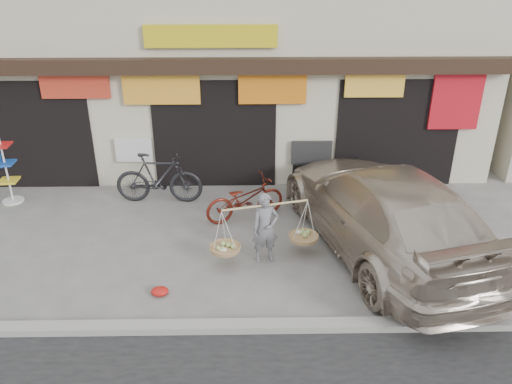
{
  "coord_description": "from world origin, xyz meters",
  "views": [
    {
      "loc": [
        0.81,
        -8.18,
        5.33
      ],
      "look_at": [
        0.97,
        0.9,
        1.02
      ],
      "focal_mm": 35.0,
      "sensor_mm": 36.0,
      "label": 1
    }
  ],
  "objects_px": {
    "bike_1": "(159,178)",
    "street_vendor": "(265,231)",
    "display_rack": "(7,174)",
    "bike_2": "(245,199)",
    "suv": "(383,209)"
  },
  "relations": [
    {
      "from": "street_vendor",
      "to": "bike_1",
      "type": "bearing_deg",
      "value": 119.19
    },
    {
      "from": "bike_1",
      "to": "bike_2",
      "type": "relative_size",
      "value": 1.12
    },
    {
      "from": "street_vendor",
      "to": "suv",
      "type": "relative_size",
      "value": 0.33
    },
    {
      "from": "display_rack",
      "to": "street_vendor",
      "type": "bearing_deg",
      "value": -23.84
    },
    {
      "from": "bike_1",
      "to": "suv",
      "type": "relative_size",
      "value": 0.32
    },
    {
      "from": "street_vendor",
      "to": "bike_1",
      "type": "height_order",
      "value": "street_vendor"
    },
    {
      "from": "street_vendor",
      "to": "display_rack",
      "type": "distance_m",
      "value": 6.51
    },
    {
      "from": "bike_1",
      "to": "street_vendor",
      "type": "bearing_deg",
      "value": -133.9
    },
    {
      "from": "bike_2",
      "to": "suv",
      "type": "distance_m",
      "value": 3.0
    },
    {
      "from": "street_vendor",
      "to": "bike_2",
      "type": "distance_m",
      "value": 1.74
    },
    {
      "from": "suv",
      "to": "display_rack",
      "type": "relative_size",
      "value": 3.58
    },
    {
      "from": "suv",
      "to": "bike_2",
      "type": "bearing_deg",
      "value": -39.8
    },
    {
      "from": "suv",
      "to": "display_rack",
      "type": "height_order",
      "value": "display_rack"
    },
    {
      "from": "bike_2",
      "to": "bike_1",
      "type": "bearing_deg",
      "value": 43.27
    },
    {
      "from": "suv",
      "to": "bike_1",
      "type": "bearing_deg",
      "value": -39.03
    }
  ]
}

